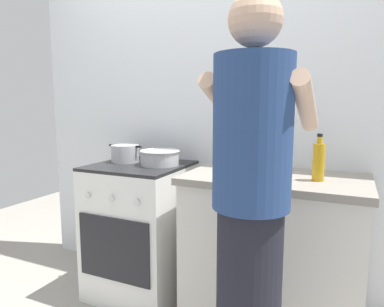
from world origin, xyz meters
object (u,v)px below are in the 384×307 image
(mixing_bowl, at_px, (160,157))
(person, at_px, (251,217))
(stove_range, at_px, (141,229))
(pot, at_px, (125,154))
(utensil_crock, at_px, (245,153))
(oil_bottle, at_px, (319,161))
(spice_bottle, at_px, (286,171))

(mixing_bowl, distance_m, person, 1.05)
(stove_range, height_order, mixing_bowl, mixing_bowl)
(pot, bearing_deg, utensil_crock, 9.46)
(person, bearing_deg, utensil_crock, 107.61)
(stove_range, relative_size, mixing_bowl, 3.40)
(pot, bearing_deg, oil_bottle, -3.21)
(mixing_bowl, xyz_separation_m, person, (0.80, -0.67, -0.09))
(person, bearing_deg, mixing_bowl, 139.85)
(utensil_crock, bearing_deg, person, -72.39)
(pot, height_order, person, person)
(oil_bottle, bearing_deg, pot, 176.79)
(stove_range, bearing_deg, utensil_crock, 14.28)
(utensil_crock, bearing_deg, pot, -170.54)
(stove_range, relative_size, spice_bottle, 10.03)
(mixing_bowl, bearing_deg, stove_range, -168.21)
(mixing_bowl, xyz_separation_m, spice_bottle, (0.83, -0.10, -0.01))
(stove_range, xyz_separation_m, spice_bottle, (0.97, -0.08, 0.49))
(stove_range, distance_m, spice_bottle, 1.09)
(utensil_crock, bearing_deg, oil_bottle, -24.64)
(mixing_bowl, relative_size, utensil_crock, 0.86)
(pot, xyz_separation_m, mixing_bowl, (0.28, -0.01, -0.01))
(pot, distance_m, utensil_crock, 0.83)
(oil_bottle, relative_size, person, 0.15)
(utensil_crock, bearing_deg, stove_range, -165.72)
(person, bearing_deg, oil_bottle, 72.39)
(spice_bottle, relative_size, oil_bottle, 0.36)
(mixing_bowl, height_order, oil_bottle, oil_bottle)
(mixing_bowl, height_order, spice_bottle, mixing_bowl)
(mixing_bowl, xyz_separation_m, utensil_crock, (0.54, 0.14, 0.04))
(pot, bearing_deg, stove_range, -14.52)
(pot, height_order, oil_bottle, oil_bottle)
(oil_bottle, bearing_deg, person, -107.61)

